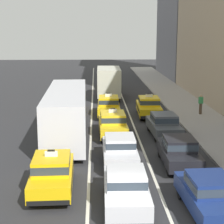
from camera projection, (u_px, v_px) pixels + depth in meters
name	position (u px, v px, depth m)	size (l,w,h in m)	color
lane_stripe_left_center	(92.00, 114.00, 33.82)	(0.14, 80.00, 0.01)	silver
lane_stripe_center_right	(129.00, 113.00, 33.95)	(0.14, 80.00, 0.01)	silver
sidewalk_curb	(209.00, 126.00, 29.28)	(4.00, 90.00, 0.15)	#9E9993
taxi_left_nearest	(52.00, 172.00, 17.64)	(1.94, 4.61, 1.96)	black
bus_left_second	(67.00, 111.00, 26.06)	(2.79, 11.26, 3.22)	black
taxi_left_third	(72.00, 102.00, 34.61)	(1.95, 4.61, 1.96)	black
sedan_center_nearest	(126.00, 187.00, 16.09)	(1.82, 4.32, 1.58)	black
sedan_center_second	(120.00, 149.00, 21.12)	(1.76, 4.30, 1.58)	black
taxi_center_third	(113.00, 124.00, 26.65)	(1.90, 4.59, 1.96)	black
taxi_center_fourth	(109.00, 106.00, 32.86)	(1.91, 4.60, 1.96)	black
box_truck_center_fifth	(109.00, 82.00, 40.82)	(2.36, 6.99, 3.27)	black
taxi_center_sixth	(107.00, 81.00, 48.26)	(1.94, 4.61, 1.96)	black
sedan_right_nearest	(209.00, 193.00, 15.45)	(1.92, 4.36, 1.58)	black
sedan_right_second	(179.00, 151.00, 20.86)	(1.80, 4.32, 1.58)	black
sedan_right_third	(164.00, 124.00, 26.62)	(1.91, 4.36, 1.58)	black
taxi_right_fourth	(149.00, 106.00, 32.64)	(1.96, 4.62, 1.96)	black
pedestrian_mid_block	(201.00, 104.00, 32.89)	(0.36, 0.24, 1.65)	#473828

